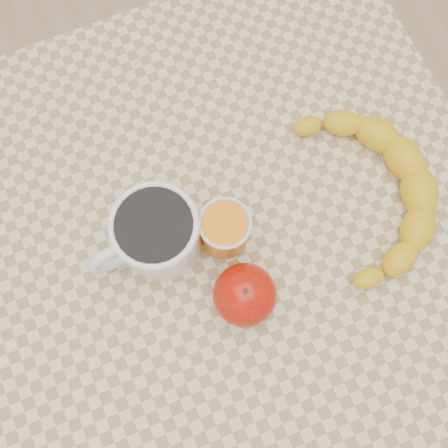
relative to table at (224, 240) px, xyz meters
name	(u,v)px	position (x,y,z in m)	size (l,w,h in m)	color
ground	(224,290)	(0.00, 0.00, -0.66)	(3.00, 3.00, 0.00)	tan
table	(224,240)	(0.00, 0.00, 0.00)	(0.80, 0.80, 0.75)	beige
coffee_mug	(155,234)	(-0.09, 0.02, 0.14)	(0.17, 0.13, 0.10)	white
orange_juice_glass	(225,230)	(0.00, -0.01, 0.13)	(0.07, 0.07, 0.08)	orange
apple	(245,295)	(-0.01, -0.10, 0.13)	(0.11, 0.11, 0.08)	#950B04
banana	(371,193)	(0.21, -0.04, 0.11)	(0.30, 0.37, 0.05)	yellow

